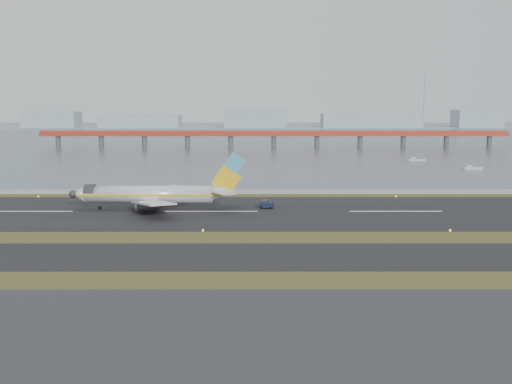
# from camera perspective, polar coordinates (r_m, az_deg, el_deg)

# --- Properties ---
(ground) EXTENTS (1000.00, 1000.00, 0.00)m
(ground) POSITION_cam_1_polar(r_m,az_deg,el_deg) (109.75, -5.06, -4.30)
(ground) COLOR #3A4518
(ground) RESTS_ON ground
(apron_strip) EXTENTS (1000.00, 50.00, 0.10)m
(apron_strip) POSITION_cam_1_polar(r_m,az_deg,el_deg) (57.41, -9.96, -15.53)
(apron_strip) COLOR #2C2C2F
(apron_strip) RESTS_ON ground
(taxiway_strip) EXTENTS (1000.00, 18.00, 0.10)m
(taxiway_strip) POSITION_cam_1_polar(r_m,az_deg,el_deg) (98.07, -5.67, -5.70)
(taxiway_strip) COLOR black
(taxiway_strip) RESTS_ON ground
(runway_strip) EXTENTS (1000.00, 45.00, 0.10)m
(runway_strip) POSITION_cam_1_polar(r_m,az_deg,el_deg) (139.15, -4.00, -1.75)
(runway_strip) COLOR black
(runway_strip) RESTS_ON ground
(seawall) EXTENTS (1000.00, 2.50, 1.00)m
(seawall) POSITION_cam_1_polar(r_m,az_deg,el_deg) (168.72, -3.31, 0.04)
(seawall) COLOR gray
(seawall) RESTS_ON ground
(bay_water) EXTENTS (1400.00, 800.00, 1.30)m
(bay_water) POSITION_cam_1_polar(r_m,az_deg,el_deg) (567.54, -1.05, 5.25)
(bay_water) COLOR #414E5D
(bay_water) RESTS_ON ground
(red_pier) EXTENTS (260.00, 5.00, 10.20)m
(red_pier) POSITION_cam_1_polar(r_m,az_deg,el_deg) (357.49, 1.60, 5.09)
(red_pier) COLOR #A3301C
(red_pier) RESTS_ON ground
(far_shoreline) EXTENTS (1400.00, 80.00, 60.50)m
(far_shoreline) POSITION_cam_1_polar(r_m,az_deg,el_deg) (727.21, 0.24, 6.23)
(far_shoreline) COLOR #93A4AE
(far_shoreline) RESTS_ON ground
(airliner) EXTENTS (38.52, 32.89, 12.80)m
(airliner) POSITION_cam_1_polar(r_m,az_deg,el_deg) (142.65, -8.88, -0.21)
(airliner) COLOR silver
(airliner) RESTS_ON ground
(pushback_tug) EXTENTS (3.36, 2.44, 1.94)m
(pushback_tug) POSITION_cam_1_polar(r_m,az_deg,el_deg) (142.87, 0.92, -1.13)
(pushback_tug) COLOR #141938
(pushback_tug) RESTS_ON ground
(workboat_near) EXTENTS (7.29, 3.23, 1.71)m
(workboat_near) POSITION_cam_1_polar(r_m,az_deg,el_deg) (245.91, 18.63, 2.02)
(workboat_near) COLOR silver
(workboat_near) RESTS_ON ground
(workboat_far) EXTENTS (7.20, 3.41, 1.68)m
(workboat_far) POSITION_cam_1_polar(r_m,az_deg,el_deg) (278.19, 14.09, 2.78)
(workboat_far) COLOR silver
(workboat_far) RESTS_ON ground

